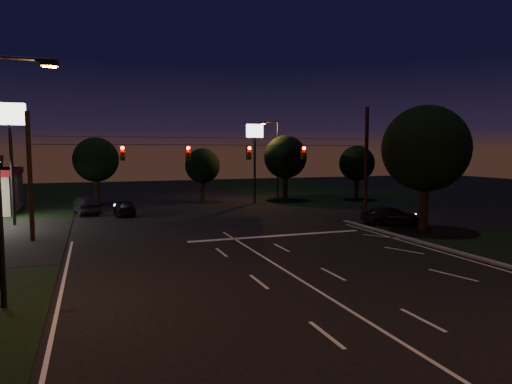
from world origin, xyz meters
name	(u,v)px	position (x,y,z in m)	size (l,w,h in m)	color
ground	(318,291)	(0.00, 0.00, 0.00)	(140.00, 140.00, 0.00)	black
cross_street_right	(437,215)	(20.00, 16.00, 0.00)	(20.00, 16.00, 0.02)	black
center_line	(418,353)	(0.00, -6.00, 0.01)	(0.14, 40.00, 0.01)	silver
stop_bar	(277,236)	(3.00, 11.50, 0.01)	(12.00, 0.50, 0.01)	silver
utility_pole_right	(365,221)	(12.00, 15.00, 0.00)	(0.30, 0.30, 9.00)	black
utility_pole_left	(33,241)	(-12.00, 15.00, 0.00)	(0.28, 0.28, 8.00)	black
signal_span	(219,152)	(0.00, 14.96, 5.50)	(24.00, 0.40, 1.56)	black
pole_sign_left_near	(10,132)	(-14.00, 22.00, 6.98)	(2.20, 0.30, 9.10)	black
pole_sign_right	(255,145)	(8.00, 30.00, 6.24)	(1.80, 0.30, 8.40)	black
street_light_left	(5,161)	(-11.24, 2.00, 5.24)	(2.20, 0.35, 9.00)	black
street_light_right_far	(276,154)	(11.24, 32.00, 5.24)	(2.20, 0.35, 9.00)	black
tree_right_near	(424,150)	(13.53, 10.17, 5.68)	(6.00, 6.00, 8.76)	black
tree_far_b	(96,160)	(-7.98, 34.13, 4.61)	(4.60, 4.60, 6.98)	black
tree_far_c	(202,166)	(3.02, 33.10, 3.90)	(3.80, 3.80, 5.86)	black
tree_far_d	(285,158)	(12.02, 31.13, 4.83)	(4.80, 4.80, 7.30)	black
tree_far_e	(356,164)	(20.02, 29.11, 4.11)	(4.00, 4.00, 6.18)	black
car_oncoming_a	(124,208)	(-5.87, 24.79, 0.68)	(1.61, 4.01, 1.37)	black
car_oncoming_b	(86,206)	(-9.00, 26.77, 0.76)	(1.61, 4.63, 1.53)	black
car_cross	(392,216)	(12.80, 12.58, 0.70)	(1.95, 4.79, 1.39)	black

